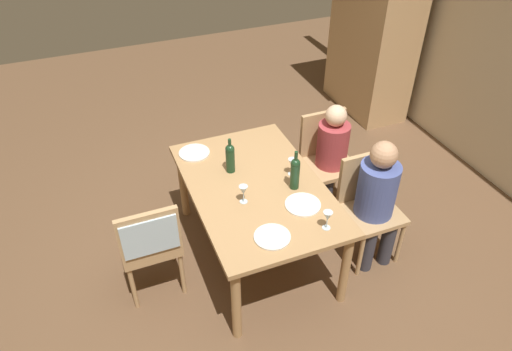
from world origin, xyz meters
name	(u,v)px	position (x,y,z in m)	size (l,w,h in m)	color
ground_plane	(256,252)	(0.00, 0.00, 0.00)	(10.00, 10.00, 0.00)	brown
armoire_cabinet	(375,23)	(-1.89, 2.25, 1.10)	(1.18, 0.62, 2.18)	tan
dining_table	(256,194)	(0.00, 0.00, 0.66)	(1.57, 1.01, 0.75)	#A87F51
chair_far_left	(326,154)	(-0.44, 0.88, 0.53)	(0.44, 0.44, 0.92)	tan
chair_far_right	(368,200)	(0.27, 0.88, 0.53)	(0.44, 0.44, 0.92)	tan
chair_near	(150,240)	(0.12, -0.88, 0.59)	(0.46, 0.44, 0.92)	tan
person_woman_host	(333,151)	(-0.33, 0.88, 0.63)	(0.33, 0.28, 1.09)	#33333D
person_man_bearded	(378,196)	(0.38, 0.88, 0.66)	(0.36, 0.31, 1.15)	#33333D
wine_bottle_tall_green	(295,172)	(0.13, 0.27, 0.90)	(0.07, 0.07, 0.34)	#19381E
wine_bottle_dark_red	(230,157)	(-0.25, -0.12, 0.89)	(0.07, 0.07, 0.31)	#19381E
wine_glass_near_left	(243,191)	(0.14, -0.16, 0.86)	(0.07, 0.07, 0.15)	silver
wine_glass_centre	(328,217)	(0.62, 0.28, 0.86)	(0.07, 0.07, 0.15)	silver
wine_glass_near_right	(292,163)	(-0.03, 0.32, 0.86)	(0.07, 0.07, 0.15)	silver
dinner_plate_host	(272,237)	(0.57, -0.11, 0.76)	(0.26, 0.26, 0.01)	silver
dinner_plate_guest_left	(303,205)	(0.35, 0.24, 0.76)	(0.27, 0.27, 0.01)	white
dinner_plate_guest_right	(194,153)	(-0.60, -0.33, 0.76)	(0.26, 0.26, 0.01)	silver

